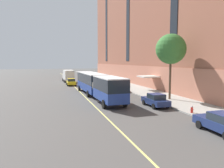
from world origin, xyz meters
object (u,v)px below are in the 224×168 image
Objects in this scene: city_bus at (97,84)px; street_tree_mid_block at (171,49)px; parked_car_silver_3 at (91,77)px; box_truck at (68,75)px; parked_car_black_5 at (98,79)px; taxi_cab at (71,82)px; parked_car_navy_0 at (156,100)px; parked_car_navy_2 at (222,123)px; fire_hydrant at (192,109)px; parked_car_red_1 at (119,87)px; parked_car_navy_4 at (110,83)px.

city_bus is 2.14× the size of street_tree_mid_block.
parked_car_silver_3 is 10.39m from box_truck.
parked_car_black_5 is at bearing -9.64° from box_truck.
box_truck reaches higher than taxi_cab.
parked_car_silver_3 is at bearing 64.47° from taxi_cab.
city_bus is 32.91m from parked_car_silver_3.
street_tree_mid_block is at bearing 41.07° from parked_car_navy_0.
parked_car_navy_2 is at bearing -105.35° from street_tree_mid_block.
city_bus is 14.93m from fire_hydrant.
parked_car_red_1 is at bearing -58.01° from taxi_cab.
taxi_cab is at bearing 116.71° from street_tree_mid_block.
city_bus is 26.55× the size of fire_hydrant.
street_tree_mid_block is (3.94, 3.43, 6.21)m from parked_car_navy_0.
box_truck is 1.69× the size of taxi_cab.
taxi_cab is 0.48× the size of street_tree_mid_block.
parked_car_navy_0 and parked_car_navy_2 have the same top height.
street_tree_mid_block reaches higher than taxi_cab.
parked_car_navy_0 is at bearing -90.16° from parked_car_red_1.
city_bus reaches higher than parked_car_red_1.
parked_car_black_5 is at bearing 41.18° from taxi_cab.
parked_car_silver_3 is 6.19× the size of fire_hydrant.
parked_car_navy_0 is 0.47× the size of street_tree_mid_block.
parked_car_black_5 is at bearing 92.42° from fire_hydrant.
street_tree_mid_block reaches higher than parked_car_black_5.
city_bus is 7.59m from parked_car_red_1.
parked_car_red_1 is at bearing 95.44° from fire_hydrant.
parked_car_silver_3 is 16.96m from taxi_cab.
parked_car_black_5 is 0.64× the size of box_truck.
parked_car_navy_0 is at bearing -90.41° from parked_car_black_5.
taxi_cab is 6.00× the size of fire_hydrant.
box_truck is (-7.52, 1.28, 0.98)m from parked_car_black_5.
parked_car_navy_0 is 5.87× the size of fire_hydrant.
parked_car_navy_4 is 6.02× the size of fire_hydrant.
parked_car_red_1 and parked_car_navy_4 have the same top height.
box_truck reaches higher than parked_car_navy_0.
parked_car_navy_2 is 1.07× the size of parked_car_navy_4.
taxi_cab is at bearing 106.80° from fire_hydrant.
parked_car_navy_0 is (5.21, -8.68, -1.23)m from city_bus.
fire_hydrant is (1.80, -4.41, -0.29)m from parked_car_navy_0.
street_tree_mid_block is (9.14, -5.25, 4.97)m from city_bus.
box_truck is at bearing 103.38° from fire_hydrant.
parked_car_navy_0 is at bearing 91.19° from parked_car_navy_2.
parked_car_navy_0 is 20.43m from parked_car_navy_4.
parked_car_silver_3 is 20.74m from parked_car_navy_4.
taxi_cab is 25.86m from street_tree_mid_block.
parked_car_navy_4 is at bearing 102.43° from street_tree_mid_block.
parked_car_silver_3 is at bearing 90.17° from parked_car_red_1.
parked_car_navy_0 is 4.77m from fire_hydrant.
parked_car_navy_0 is at bearing -138.93° from street_tree_mid_block.
fire_hydrant is (7.00, -13.10, -1.52)m from city_bus.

